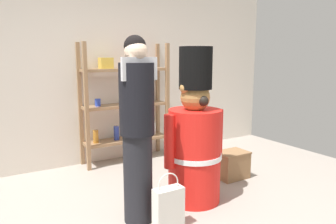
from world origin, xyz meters
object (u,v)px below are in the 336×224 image
shopping_bag (168,207)px  merchandise_shelf (125,103)px  teddy_bear_guard (195,141)px  person_shopper (137,127)px  display_crate (232,165)px

shopping_bag → merchandise_shelf: bearing=76.5°
teddy_bear_guard → merchandise_shelf: bearing=92.0°
merchandise_shelf → teddy_bear_guard: size_ratio=1.06×
teddy_bear_guard → person_shopper: (-0.70, -0.08, 0.24)m
teddy_bear_guard → display_crate: (0.79, 0.29, -0.49)m
person_shopper → merchandise_shelf: bearing=69.6°
shopping_bag → display_crate: (1.33, 0.64, -0.03)m
merchandise_shelf → shopping_bag: (-0.48, -2.00, -0.67)m
merchandise_shelf → display_crate: size_ratio=4.34×
merchandise_shelf → teddy_bear_guard: bearing=-88.0°
person_shopper → display_crate: size_ratio=4.33×
merchandise_shelf → person_shopper: merchandise_shelf is taller
shopping_bag → display_crate: shopping_bag is taller
person_shopper → shopping_bag: person_shopper is taller
teddy_bear_guard → shopping_bag: teddy_bear_guard is taller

